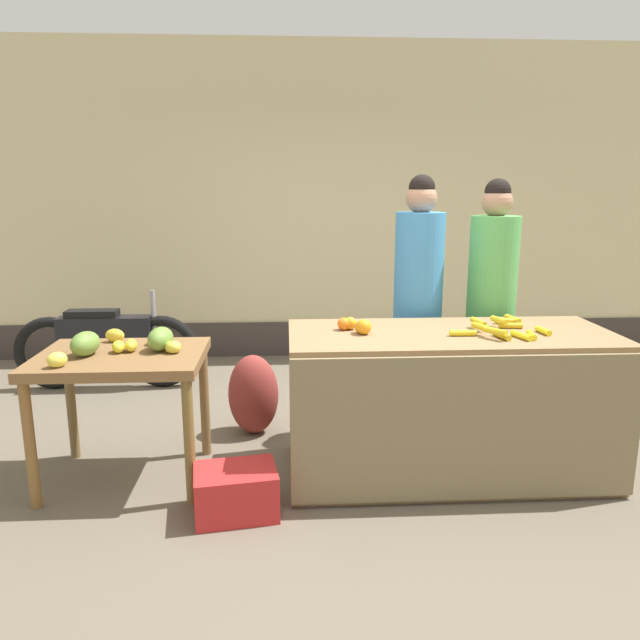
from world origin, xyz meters
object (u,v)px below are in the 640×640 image
Objects in this scene: vendor_woman_green_shirt at (490,307)px; parked_motorcycle at (106,344)px; vendor_woman_blue_shirt at (418,306)px; produce_crate at (236,492)px; produce_sack at (253,394)px.

vendor_woman_green_shirt is 1.13× the size of parked_motorcycle.
produce_crate is at bearing -137.70° from vendor_woman_blue_shirt.
produce_sack is at bearing -179.89° from vendor_woman_green_shirt.
produce_crate is (1.30, -2.18, -0.27)m from parked_motorcycle.
vendor_woman_green_shirt reaches higher than parked_motorcycle.
produce_crate is 0.75× the size of produce_sack.
vendor_woman_blue_shirt reaches higher than vendor_woman_green_shirt.
parked_motorcycle is at bearing 141.28° from produce_sack.
vendor_woman_blue_shirt is 1.33m from produce_sack.
vendor_woman_green_shirt is 3.09× the size of produce_sack.
vendor_woman_green_shirt is at bearing 0.11° from produce_sack.
vendor_woman_green_shirt is 1.80m from produce_sack.
vendor_woman_blue_shirt reaches higher than parked_motorcycle.
produce_sack is at bearing -38.72° from parked_motorcycle.
vendor_woman_green_shirt is at bearing -19.45° from parked_motorcycle.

